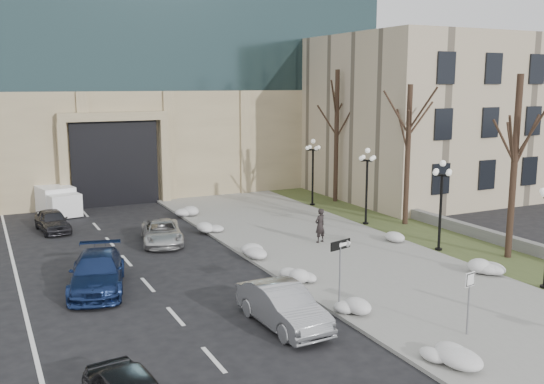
{
  "coord_description": "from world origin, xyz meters",
  "views": [
    {
      "loc": [
        -12.69,
        -10.76,
        8.57
      ],
      "look_at": [
        -0.29,
        14.47,
        3.5
      ],
      "focal_mm": 40.0,
      "sensor_mm": 36.0,
      "label": 1
    }
  ],
  "objects_px": {
    "lamppost_c": "(367,176)",
    "lamppost_d": "(313,163)",
    "pedestrian": "(320,225)",
    "car_b": "(283,306)",
    "box_truck": "(53,199)",
    "keep_sign": "(469,290)",
    "one_way_sign": "(344,253)",
    "lamppost_b": "(441,193)",
    "car_e": "(52,221)",
    "car_c": "(97,272)",
    "car_d": "(162,232)"
  },
  "relations": [
    {
      "from": "lamppost_c",
      "to": "lamppost_d",
      "type": "height_order",
      "value": "same"
    },
    {
      "from": "pedestrian",
      "to": "lamppost_d",
      "type": "xyz_separation_m",
      "value": [
        4.74,
        9.04,
        2.03
      ]
    },
    {
      "from": "car_b",
      "to": "lamppost_d",
      "type": "xyz_separation_m",
      "value": [
        11.61,
        18.06,
        2.32
      ]
    },
    {
      "from": "pedestrian",
      "to": "box_truck",
      "type": "height_order",
      "value": "pedestrian"
    },
    {
      "from": "car_b",
      "to": "keep_sign",
      "type": "bearing_deg",
      "value": -38.19
    },
    {
      "from": "one_way_sign",
      "to": "lamppost_d",
      "type": "bearing_deg",
      "value": 48.23
    },
    {
      "from": "pedestrian",
      "to": "box_truck",
      "type": "relative_size",
      "value": 0.31
    },
    {
      "from": "one_way_sign",
      "to": "box_truck",
      "type": "bearing_deg",
      "value": 92.44
    },
    {
      "from": "car_b",
      "to": "lamppost_d",
      "type": "distance_m",
      "value": 21.6
    },
    {
      "from": "pedestrian",
      "to": "lamppost_d",
      "type": "distance_m",
      "value": 10.41
    },
    {
      "from": "car_b",
      "to": "lamppost_b",
      "type": "bearing_deg",
      "value": 20.52
    },
    {
      "from": "car_e",
      "to": "keep_sign",
      "type": "xyz_separation_m",
      "value": [
        10.87,
        -22.07,
        1.06
      ]
    },
    {
      "from": "car_c",
      "to": "lamppost_b",
      "type": "xyz_separation_m",
      "value": [
        16.83,
        -1.8,
        2.31
      ]
    },
    {
      "from": "one_way_sign",
      "to": "keep_sign",
      "type": "height_order",
      "value": "one_way_sign"
    },
    {
      "from": "lamppost_d",
      "to": "lamppost_b",
      "type": "bearing_deg",
      "value": -90.0
    },
    {
      "from": "lamppost_c",
      "to": "lamppost_d",
      "type": "relative_size",
      "value": 1.0
    },
    {
      "from": "car_d",
      "to": "pedestrian",
      "type": "relative_size",
      "value": 2.39
    },
    {
      "from": "box_truck",
      "to": "lamppost_c",
      "type": "relative_size",
      "value": 1.26
    },
    {
      "from": "one_way_sign",
      "to": "lamppost_b",
      "type": "height_order",
      "value": "lamppost_b"
    },
    {
      "from": "keep_sign",
      "to": "lamppost_d",
      "type": "distance_m",
      "value": 22.69
    },
    {
      "from": "one_way_sign",
      "to": "lamppost_c",
      "type": "xyz_separation_m",
      "value": [
        9.03,
        11.46,
        0.71
      ]
    },
    {
      "from": "car_c",
      "to": "car_d",
      "type": "xyz_separation_m",
      "value": [
        4.52,
        6.11,
        -0.15
      ]
    },
    {
      "from": "car_b",
      "to": "box_truck",
      "type": "relative_size",
      "value": 0.76
    },
    {
      "from": "lamppost_d",
      "to": "car_d",
      "type": "bearing_deg",
      "value": -157.53
    },
    {
      "from": "lamppost_d",
      "to": "one_way_sign",
      "type": "bearing_deg",
      "value": -116.69
    },
    {
      "from": "one_way_sign",
      "to": "car_b",
      "type": "bearing_deg",
      "value": 167.26
    },
    {
      "from": "pedestrian",
      "to": "keep_sign",
      "type": "bearing_deg",
      "value": 67.11
    },
    {
      "from": "car_d",
      "to": "car_e",
      "type": "xyz_separation_m",
      "value": [
        -4.98,
        5.45,
        0.03
      ]
    },
    {
      "from": "car_d",
      "to": "car_b",
      "type": "bearing_deg",
      "value": -75.14
    },
    {
      "from": "pedestrian",
      "to": "keep_sign",
      "type": "xyz_separation_m",
      "value": [
        -1.69,
        -12.67,
        0.65
      ]
    },
    {
      "from": "car_d",
      "to": "keep_sign",
      "type": "bearing_deg",
      "value": -58.73
    },
    {
      "from": "car_c",
      "to": "lamppost_b",
      "type": "bearing_deg",
      "value": 7.88
    },
    {
      "from": "car_c",
      "to": "lamppost_c",
      "type": "relative_size",
      "value": 1.11
    },
    {
      "from": "car_b",
      "to": "car_c",
      "type": "height_order",
      "value": "car_c"
    },
    {
      "from": "box_truck",
      "to": "lamppost_c",
      "type": "bearing_deg",
      "value": -47.92
    },
    {
      "from": "car_c",
      "to": "car_d",
      "type": "relative_size",
      "value": 1.19
    },
    {
      "from": "one_way_sign",
      "to": "keep_sign",
      "type": "relative_size",
      "value": 1.24
    },
    {
      "from": "car_b",
      "to": "lamppost_b",
      "type": "relative_size",
      "value": 0.96
    },
    {
      "from": "car_b",
      "to": "keep_sign",
      "type": "height_order",
      "value": "keep_sign"
    },
    {
      "from": "lamppost_b",
      "to": "lamppost_c",
      "type": "distance_m",
      "value": 6.5
    },
    {
      "from": "car_e",
      "to": "keep_sign",
      "type": "distance_m",
      "value": 24.62
    },
    {
      "from": "car_e",
      "to": "pedestrian",
      "type": "distance_m",
      "value": 15.69
    },
    {
      "from": "box_truck",
      "to": "car_e",
      "type": "bearing_deg",
      "value": -108.06
    },
    {
      "from": "car_b",
      "to": "pedestrian",
      "type": "height_order",
      "value": "pedestrian"
    },
    {
      "from": "lamppost_b",
      "to": "keep_sign",
      "type": "bearing_deg",
      "value": -126.41
    },
    {
      "from": "one_way_sign",
      "to": "lamppost_c",
      "type": "bearing_deg",
      "value": 36.68
    },
    {
      "from": "car_e",
      "to": "pedestrian",
      "type": "bearing_deg",
      "value": -42.85
    },
    {
      "from": "keep_sign",
      "to": "lamppost_d",
      "type": "bearing_deg",
      "value": 62.01
    },
    {
      "from": "lamppost_c",
      "to": "pedestrian",
      "type": "bearing_deg",
      "value": -151.82
    },
    {
      "from": "pedestrian",
      "to": "lamppost_c",
      "type": "bearing_deg",
      "value": -167.13
    }
  ]
}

